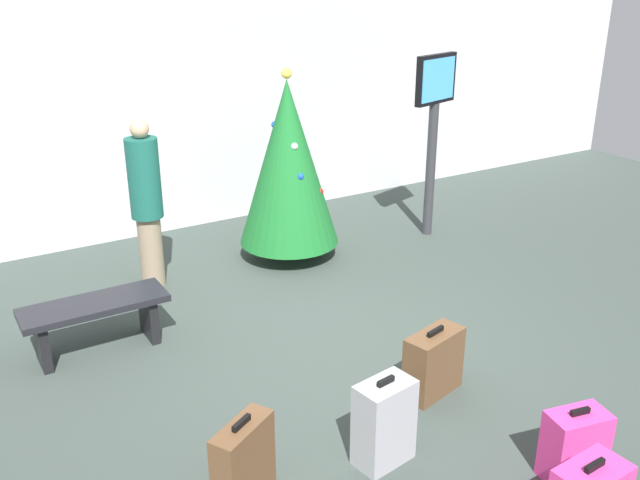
% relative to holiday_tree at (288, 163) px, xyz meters
% --- Properties ---
extents(ground_plane, '(16.00, 16.00, 0.00)m').
position_rel_holiday_tree_xyz_m(ground_plane, '(-0.66, -2.05, -1.13)').
color(ground_plane, '#38423D').
extents(back_wall, '(16.00, 0.20, 2.94)m').
position_rel_holiday_tree_xyz_m(back_wall, '(-0.66, 1.67, 0.34)').
color(back_wall, silver).
rests_on(back_wall, ground_plane).
extents(holiday_tree, '(1.15, 1.15, 2.19)m').
position_rel_holiday_tree_xyz_m(holiday_tree, '(0.00, 0.00, 0.00)').
color(holiday_tree, '#4C3319').
rests_on(holiday_tree, ground_plane).
extents(flight_info_kiosk, '(0.71, 0.27, 2.24)m').
position_rel_holiday_tree_xyz_m(flight_info_kiosk, '(1.88, -0.26, 0.38)').
color(flight_info_kiosk, '#333338').
rests_on(flight_info_kiosk, ground_plane).
extents(waiting_bench, '(1.25, 0.44, 0.48)m').
position_rel_holiday_tree_xyz_m(waiting_bench, '(-2.50, -1.00, -0.78)').
color(waiting_bench, black).
rests_on(waiting_bench, ground_plane).
extents(traveller_0, '(0.47, 0.47, 1.79)m').
position_rel_holiday_tree_xyz_m(traveller_0, '(-1.63, 0.08, -0.18)').
color(traveller_0, gray).
rests_on(traveller_0, ground_plane).
extents(suitcase_0, '(0.49, 0.38, 0.62)m').
position_rel_holiday_tree_xyz_m(suitcase_0, '(-2.20, -3.39, -0.84)').
color(suitcase_0, brown).
rests_on(suitcase_0, ground_plane).
extents(suitcase_1, '(0.43, 0.30, 0.66)m').
position_rel_holiday_tree_xyz_m(suitcase_1, '(-1.22, -3.52, -0.82)').
color(suitcase_1, '#9EA0A5').
rests_on(suitcase_1, ground_plane).
extents(suitcase_2, '(0.44, 0.31, 0.54)m').
position_rel_holiday_tree_xyz_m(suitcase_2, '(-0.24, -4.32, -0.88)').
color(suitcase_2, '#E5388C').
rests_on(suitcase_2, ground_plane).
extents(suitcase_3, '(0.55, 0.35, 0.57)m').
position_rel_holiday_tree_xyz_m(suitcase_3, '(-0.39, -3.05, -0.87)').
color(suitcase_3, brown).
rests_on(suitcase_3, ground_plane).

